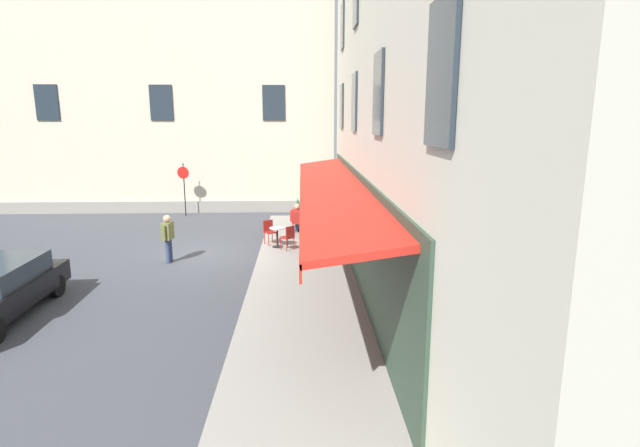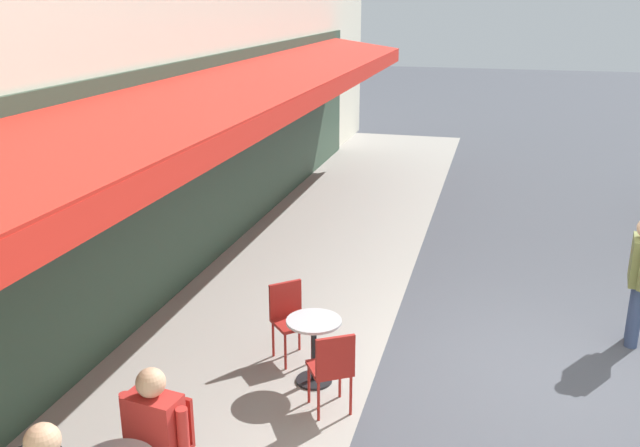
% 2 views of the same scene
% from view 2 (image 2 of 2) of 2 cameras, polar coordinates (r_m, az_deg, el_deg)
% --- Properties ---
extents(ground_plane, '(70.00, 70.00, 0.00)m').
position_cam_2_polar(ground_plane, '(8.39, 17.75, -11.53)').
color(ground_plane, '#42444C').
extents(sidewalk_cafe_terrace, '(20.50, 3.20, 0.01)m').
position_cam_2_polar(sidewalk_cafe_terrace, '(11.64, 0.23, -2.05)').
color(sidewalk_cafe_terrace, gray).
rests_on(sidewalk_cafe_terrace, ground_plane).
extents(cafe_chair_red_back_row, '(0.45, 0.45, 0.91)m').
position_cam_2_polar(cafe_chair_red_back_row, '(6.15, -12.55, -16.93)').
color(cafe_chair_red_back_row, maroon).
rests_on(cafe_chair_red_back_row, ground_plane).
extents(cafe_table_mid_terrace, '(0.60, 0.60, 0.75)m').
position_cam_2_polar(cafe_table_mid_terrace, '(7.57, -0.50, -9.72)').
color(cafe_table_mid_terrace, black).
rests_on(cafe_table_mid_terrace, ground_plane).
extents(cafe_chair_red_corner_left, '(0.55, 0.55, 0.91)m').
position_cam_2_polar(cafe_chair_red_corner_left, '(7.02, 1.01, -11.63)').
color(cafe_chair_red_corner_left, maroon).
rests_on(cafe_chair_red_corner_left, ground_plane).
extents(cafe_chair_red_by_window, '(0.57, 0.57, 0.91)m').
position_cam_2_polar(cafe_chair_red_by_window, '(8.06, -2.57, -7.49)').
color(cafe_chair_red_by_window, maroon).
rests_on(cafe_chair_red_by_window, ground_plane).
extents(seated_companion_in_red, '(0.56, 0.64, 1.28)m').
position_cam_2_polar(seated_companion_in_red, '(5.93, -13.89, -16.86)').
color(seated_companion_in_red, navy).
rests_on(seated_companion_in_red, ground_plane).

